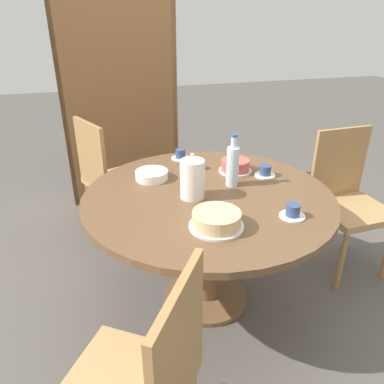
{
  "coord_description": "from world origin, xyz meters",
  "views": [
    {
      "loc": [
        -0.57,
        -1.7,
        1.6
      ],
      "look_at": [
        0.0,
        0.32,
        0.57
      ],
      "focal_mm": 35.0,
      "sensor_mm": 36.0,
      "label": 1
    }
  ],
  "objects_px": {
    "chair_c": "(142,384)",
    "cup_a": "(181,155)",
    "chair_a": "(347,198)",
    "chair_b": "(111,177)",
    "cup_d": "(293,212)",
    "cake_second": "(235,166)",
    "coffee_pot": "(192,178)",
    "cup_b": "(194,165)",
    "cake_main": "(216,220)",
    "bookshelf": "(120,109)",
    "water_bottle": "(233,165)",
    "cup_c": "(265,172)"
  },
  "relations": [
    {
      "from": "chair_c",
      "to": "cup_a",
      "type": "xyz_separation_m",
      "value": [
        0.49,
        1.41,
        0.25
      ]
    },
    {
      "from": "chair_a",
      "to": "chair_b",
      "type": "relative_size",
      "value": 1.0
    },
    {
      "from": "chair_a",
      "to": "cup_d",
      "type": "height_order",
      "value": "chair_a"
    },
    {
      "from": "chair_b",
      "to": "cake_second",
      "type": "relative_size",
      "value": 4.67
    },
    {
      "from": "coffee_pot",
      "to": "cake_second",
      "type": "relative_size",
      "value": 1.23
    },
    {
      "from": "cup_b",
      "to": "cake_main",
      "type": "bearing_deg",
      "value": -97.57
    },
    {
      "from": "chair_a",
      "to": "chair_b",
      "type": "distance_m",
      "value": 1.65
    },
    {
      "from": "coffee_pot",
      "to": "cup_b",
      "type": "relative_size",
      "value": 2.01
    },
    {
      "from": "coffee_pot",
      "to": "cup_a",
      "type": "distance_m",
      "value": 0.57
    },
    {
      "from": "cup_a",
      "to": "chair_a",
      "type": "bearing_deg",
      "value": -23.35
    },
    {
      "from": "cup_d",
      "to": "chair_b",
      "type": "bearing_deg",
      "value": 122.08
    },
    {
      "from": "bookshelf",
      "to": "cake_main",
      "type": "height_order",
      "value": "bookshelf"
    },
    {
      "from": "coffee_pot",
      "to": "cup_b",
      "type": "height_order",
      "value": "coffee_pot"
    },
    {
      "from": "chair_b",
      "to": "cake_main",
      "type": "height_order",
      "value": "chair_b"
    },
    {
      "from": "bookshelf",
      "to": "cup_b",
      "type": "xyz_separation_m",
      "value": [
        0.31,
        -1.23,
        -0.08
      ]
    },
    {
      "from": "cake_second",
      "to": "water_bottle",
      "type": "bearing_deg",
      "value": -117.17
    },
    {
      "from": "chair_c",
      "to": "cup_a",
      "type": "distance_m",
      "value": 1.51
    },
    {
      "from": "bookshelf",
      "to": "coffee_pot",
      "type": "distance_m",
      "value": 1.61
    },
    {
      "from": "cake_second",
      "to": "cup_d",
      "type": "bearing_deg",
      "value": -84.43
    },
    {
      "from": "cup_b",
      "to": "cake_second",
      "type": "bearing_deg",
      "value": -25.19
    },
    {
      "from": "cup_a",
      "to": "cup_d",
      "type": "xyz_separation_m",
      "value": [
        0.32,
        -0.89,
        0.0
      ]
    },
    {
      "from": "bookshelf",
      "to": "water_bottle",
      "type": "relative_size",
      "value": 5.79
    },
    {
      "from": "chair_c",
      "to": "cake_second",
      "type": "bearing_deg",
      "value": 179.8
    },
    {
      "from": "cake_main",
      "to": "cake_second",
      "type": "bearing_deg",
      "value": 61.05
    },
    {
      "from": "chair_c",
      "to": "bookshelf",
      "type": "bearing_deg",
      "value": -150.89
    },
    {
      "from": "cup_b",
      "to": "chair_b",
      "type": "bearing_deg",
      "value": 132.23
    },
    {
      "from": "bookshelf",
      "to": "cup_b",
      "type": "distance_m",
      "value": 1.28
    },
    {
      "from": "cup_b",
      "to": "chair_c",
      "type": "bearing_deg",
      "value": -113.3
    },
    {
      "from": "cake_main",
      "to": "cake_second",
      "type": "height_order",
      "value": "same"
    },
    {
      "from": "chair_a",
      "to": "water_bottle",
      "type": "xyz_separation_m",
      "value": [
        -0.83,
        -0.04,
        0.34
      ]
    },
    {
      "from": "chair_a",
      "to": "chair_c",
      "type": "height_order",
      "value": "same"
    },
    {
      "from": "chair_a",
      "to": "cup_b",
      "type": "height_order",
      "value": "chair_a"
    },
    {
      "from": "cup_a",
      "to": "cup_b",
      "type": "bearing_deg",
      "value": -79.66
    },
    {
      "from": "bookshelf",
      "to": "cup_a",
      "type": "bearing_deg",
      "value": 104.98
    },
    {
      "from": "chair_b",
      "to": "bookshelf",
      "type": "height_order",
      "value": "bookshelf"
    },
    {
      "from": "cup_d",
      "to": "cake_second",
      "type": "bearing_deg",
      "value": 95.57
    },
    {
      "from": "chair_b",
      "to": "cup_b",
      "type": "height_order",
      "value": "chair_b"
    },
    {
      "from": "chair_c",
      "to": "cup_a",
      "type": "height_order",
      "value": "chair_c"
    },
    {
      "from": "chair_c",
      "to": "bookshelf",
      "type": "xyz_separation_m",
      "value": [
        0.21,
        2.45,
        0.33
      ]
    },
    {
      "from": "cup_b",
      "to": "coffee_pot",
      "type": "bearing_deg",
      "value": -107.12
    },
    {
      "from": "cup_d",
      "to": "water_bottle",
      "type": "bearing_deg",
      "value": 109.36
    },
    {
      "from": "bookshelf",
      "to": "cup_a",
      "type": "distance_m",
      "value": 1.08
    },
    {
      "from": "bookshelf",
      "to": "cup_b",
      "type": "relative_size",
      "value": 13.98
    },
    {
      "from": "chair_c",
      "to": "water_bottle",
      "type": "bearing_deg",
      "value": 178.61
    },
    {
      "from": "cake_second",
      "to": "cup_b",
      "type": "distance_m",
      "value": 0.25
    },
    {
      "from": "chair_b",
      "to": "bookshelf",
      "type": "xyz_separation_m",
      "value": [
        0.17,
        0.7,
        0.33
      ]
    },
    {
      "from": "chair_b",
      "to": "cup_c",
      "type": "xyz_separation_m",
      "value": [
        0.86,
        -0.75,
        0.25
      ]
    },
    {
      "from": "chair_a",
      "to": "water_bottle",
      "type": "distance_m",
      "value": 0.9
    },
    {
      "from": "cup_a",
      "to": "cup_b",
      "type": "relative_size",
      "value": 1.0
    },
    {
      "from": "chair_b",
      "to": "water_bottle",
      "type": "distance_m",
      "value": 1.08
    }
  ]
}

